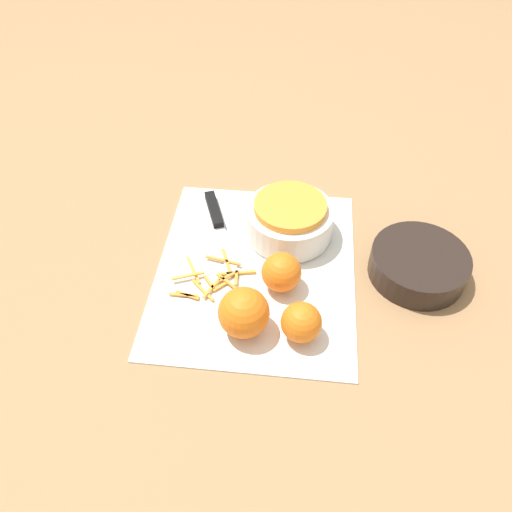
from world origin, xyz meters
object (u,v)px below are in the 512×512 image
(orange_back, at_px, (301,322))
(bowl_speckled, at_px, (290,219))
(bowl_dark, at_px, (418,264))
(knife, at_px, (216,217))
(orange_right, at_px, (281,272))
(orange_left, at_px, (244,313))

(orange_back, bearing_deg, bowl_speckled, -172.02)
(bowl_dark, height_order, knife, bowl_dark)
(bowl_speckled, height_order, orange_right, bowl_speckled)
(knife, height_order, orange_back, orange_back)
(bowl_speckled, bearing_deg, orange_back, 7.98)
(bowl_speckled, distance_m, orange_left, 0.24)
(bowl_speckled, distance_m, bowl_dark, 0.25)
(bowl_dark, distance_m, orange_right, 0.25)
(bowl_speckled, xyz_separation_m, orange_right, (0.13, -0.01, -0.00))
(orange_right, bearing_deg, orange_back, 21.17)
(orange_right, height_order, orange_back, orange_right)
(knife, height_order, orange_left, orange_left)
(bowl_speckled, height_order, orange_left, orange_left)
(knife, distance_m, orange_left, 0.27)
(bowl_speckled, height_order, knife, bowl_speckled)
(knife, relative_size, orange_back, 3.26)
(bowl_dark, xyz_separation_m, orange_right, (0.06, -0.24, 0.02))
(bowl_speckled, xyz_separation_m, orange_left, (0.23, -0.06, 0.01))
(knife, xyz_separation_m, orange_left, (0.25, 0.09, 0.03))
(bowl_speckled, relative_size, orange_right, 2.38)
(bowl_speckled, bearing_deg, bowl_dark, 71.96)
(bowl_dark, relative_size, orange_right, 2.48)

